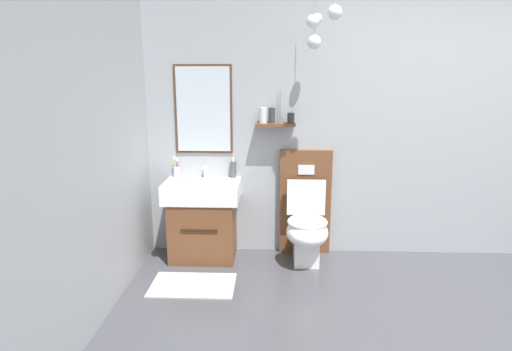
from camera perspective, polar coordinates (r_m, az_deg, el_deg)
The scene contains 8 objects.
wall_back at distance 4.36m, azimuth 21.29°, elevation 6.79°, with size 5.44×0.63×2.55m.
wall_left at distance 2.61m, azimuth -26.03°, elevation 2.60°, with size 0.12×3.81×2.55m, color #999EA3.
bath_mat at distance 3.73m, azimuth -8.16°, elevation -13.87°, with size 0.68×0.44×0.01m, color #9E9993.
vanity_sink_left at distance 4.11m, azimuth -6.86°, elevation -5.47°, with size 0.68×0.47×0.73m.
tap_on_left_sink at distance 4.16m, azimuth -6.65°, elevation 0.72°, with size 0.03×0.13×0.11m.
toilet at distance 4.07m, azimuth 6.49°, elevation -5.78°, with size 0.48×0.62×1.00m.
toothbrush_cup at distance 4.20m, azimuth -10.17°, elevation 0.49°, with size 0.07×0.07×0.20m.
soap_dispenser at distance 4.13m, azimuth -2.96°, elevation 0.83°, with size 0.06×0.06×0.19m.
Camera 1 is at (-1.42, -2.26, 1.69)m, focal length 30.90 mm.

